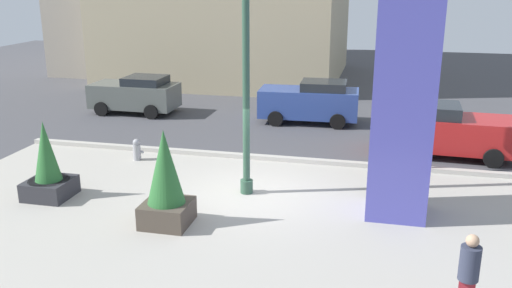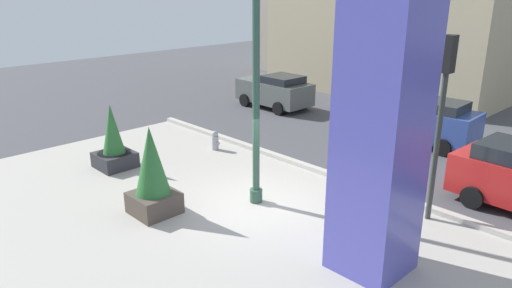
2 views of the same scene
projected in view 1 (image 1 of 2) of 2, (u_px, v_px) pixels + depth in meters
ground_plane at (276, 153)px, 19.52m from camera, size 60.00×60.00×0.00m
plaza_pavement at (230, 223)px, 13.93m from camera, size 18.00×10.00×0.02m
curb_strip at (271, 158)px, 18.67m from camera, size 18.00×0.24×0.16m
lamp_post at (246, 73)px, 14.87m from camera, size 0.44×0.44×7.13m
art_pillar_blue at (403, 105)px, 13.67m from camera, size 1.49×1.49×5.86m
potted_plant_near_right at (48, 168)px, 15.32m from camera, size 1.20×1.20×2.22m
potted_plant_curbside at (166, 183)px, 13.55m from camera, size 1.17×1.17×2.47m
fire_hydrant at (137, 150)px, 18.62m from camera, size 0.36×0.26×0.75m
traffic_light_far_side at (394, 72)px, 16.50m from camera, size 0.28×0.42×4.83m
car_curb_east at (445, 130)px, 18.98m from camera, size 4.63×2.24×1.81m
car_intersection at (310, 102)px, 23.30m from camera, size 4.21×2.07×1.81m
car_far_lane at (136, 94)px, 25.00m from camera, size 3.88×2.07×1.70m
pedestrian_on_sidewalk at (468, 274)px, 9.69m from camera, size 0.41×0.41×1.72m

